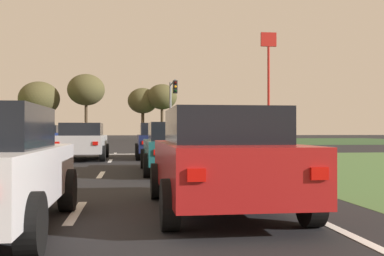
# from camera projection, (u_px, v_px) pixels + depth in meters

# --- Properties ---
(ground_plane) EXTENTS (200.00, 200.00, 0.00)m
(ground_plane) POSITION_uv_depth(u_px,v_px,m) (65.00, 149.00, 30.75)
(ground_plane) COLOR black
(grass_verge_far_right) EXTENTS (35.00, 35.00, 0.01)m
(grass_verge_far_right) POSITION_uv_depth(u_px,v_px,m) (300.00, 141.00, 58.41)
(grass_verge_far_right) COLOR #2D4C28
(grass_verge_far_right) RESTS_ON ground
(median_island_far) EXTENTS (1.20, 36.00, 0.14)m
(median_island_far) POSITION_uv_depth(u_px,v_px,m) (94.00, 141.00, 55.53)
(median_island_far) COLOR gray
(median_island_far) RESTS_ON ground
(lane_dash_near) EXTENTS (0.14, 2.00, 0.01)m
(lane_dash_near) POSITION_uv_depth(u_px,v_px,m) (76.00, 212.00, 6.93)
(lane_dash_near) COLOR silver
(lane_dash_near) RESTS_ON ground
(lane_dash_second) EXTENTS (0.14, 2.00, 0.01)m
(lane_dash_second) POSITION_uv_depth(u_px,v_px,m) (101.00, 175.00, 12.88)
(lane_dash_second) COLOR silver
(lane_dash_second) RESTS_ON ground
(lane_dash_third) EXTENTS (0.14, 2.00, 0.01)m
(lane_dash_third) POSITION_uv_depth(u_px,v_px,m) (110.00, 161.00, 18.83)
(lane_dash_third) COLOR silver
(lane_dash_third) RESTS_ON ground
(lane_dash_fourth) EXTENTS (0.14, 2.00, 0.01)m
(lane_dash_fourth) POSITION_uv_depth(u_px,v_px,m) (115.00, 154.00, 24.78)
(lane_dash_fourth) COLOR silver
(lane_dash_fourth) RESTS_ON ground
(edge_line_right) EXTENTS (0.14, 24.00, 0.01)m
(edge_line_right) POSITION_uv_depth(u_px,v_px,m) (216.00, 172.00, 13.81)
(edge_line_right) COLOR silver
(edge_line_right) RESTS_ON ground
(stop_bar_near) EXTENTS (6.40, 0.50, 0.01)m
(stop_bar_near) POSITION_uv_depth(u_px,v_px,m) (120.00, 154.00, 24.31)
(stop_bar_near) COLOR silver
(stop_bar_near) RESTS_ON ground
(crosswalk_bar_fifth) EXTENTS (0.70, 2.80, 0.01)m
(crosswalk_bar_fifth) POSITION_uv_depth(u_px,v_px,m) (18.00, 153.00, 25.36)
(crosswalk_bar_fifth) COLOR silver
(crosswalk_bar_fifth) RESTS_ON ground
(crosswalk_bar_sixth) EXTENTS (0.70, 2.80, 0.01)m
(crosswalk_bar_sixth) POSITION_uv_depth(u_px,v_px,m) (39.00, 153.00, 25.51)
(crosswalk_bar_sixth) COLOR silver
(crosswalk_bar_sixth) RESTS_ON ground
(car_silver_near) EXTENTS (2.10, 4.58, 1.55)m
(car_silver_near) POSITION_uv_depth(u_px,v_px,m) (82.00, 141.00, 19.80)
(car_silver_near) COLOR #B7B7BC
(car_silver_near) RESTS_ON ground
(car_blue_second) EXTENTS (4.59, 1.98, 1.61)m
(car_blue_second) POSITION_uv_depth(u_px,v_px,m) (40.00, 137.00, 31.13)
(car_blue_second) COLOR navy
(car_blue_second) RESTS_ON ground
(car_teal_third) EXTENTS (2.06, 4.58, 1.47)m
(car_teal_third) POSITION_uv_depth(u_px,v_px,m) (177.00, 147.00, 13.69)
(car_teal_third) COLOR #19565B
(car_teal_third) RESTS_ON ground
(car_navy_fourth) EXTENTS (2.06, 4.17, 1.56)m
(car_navy_fourth) POSITION_uv_depth(u_px,v_px,m) (159.00, 140.00, 20.58)
(car_navy_fourth) COLOR #161E47
(car_navy_fourth) RESTS_ON ground
(car_maroon_fifth) EXTENTS (1.99, 4.34, 1.49)m
(car_maroon_fifth) POSITION_uv_depth(u_px,v_px,m) (76.00, 135.00, 56.44)
(car_maroon_fifth) COLOR maroon
(car_maroon_fifth) RESTS_ON ground
(car_red_sixth) EXTENTS (2.02, 4.25, 1.56)m
(car_red_sixth) POSITION_uv_depth(u_px,v_px,m) (221.00, 159.00, 7.09)
(car_red_sixth) COLOR #A31919
(car_red_sixth) RESTS_ON ground
(traffic_signal_far_right) EXTENTS (0.32, 4.44, 5.25)m
(traffic_signal_far_right) POSITION_uv_depth(u_px,v_px,m) (172.00, 101.00, 36.69)
(traffic_signal_far_right) COLOR gray
(traffic_signal_far_right) RESTS_ON ground
(pedestrian_at_median) EXTENTS (0.34, 0.34, 1.86)m
(pedestrian_at_median) POSITION_uv_depth(u_px,v_px,m) (84.00, 130.00, 40.57)
(pedestrian_at_median) COLOR #232833
(pedestrian_at_median) RESTS_ON median_island_far
(fastfood_pole_sign) EXTENTS (1.80, 0.40, 12.52)m
(fastfood_pole_sign) POSITION_uv_depth(u_px,v_px,m) (268.00, 63.00, 53.26)
(fastfood_pole_sign) COLOR red
(fastfood_pole_sign) RESTS_ON ground
(treeline_third) EXTENTS (5.59, 5.59, 8.06)m
(treeline_third) POSITION_uv_depth(u_px,v_px,m) (39.00, 99.00, 64.10)
(treeline_third) COLOR #423323
(treeline_third) RESTS_ON ground
(treeline_fourth) EXTENTS (5.12, 5.12, 9.09)m
(treeline_fourth) POSITION_uv_depth(u_px,v_px,m) (86.00, 90.00, 64.12)
(treeline_fourth) COLOR #423323
(treeline_fourth) RESTS_ON ground
(treeline_fifth) EXTENTS (4.18, 4.18, 7.21)m
(treeline_fifth) POSITION_uv_depth(u_px,v_px,m) (143.00, 101.00, 64.67)
(treeline_fifth) COLOR #423323
(treeline_fifth) RESTS_ON ground
(treeline_sixth) EXTENTS (4.10, 4.10, 7.65)m
(treeline_sixth) POSITION_uv_depth(u_px,v_px,m) (162.00, 97.00, 63.73)
(treeline_sixth) COLOR #423323
(treeline_sixth) RESTS_ON ground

